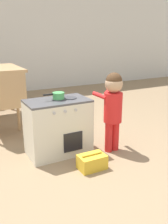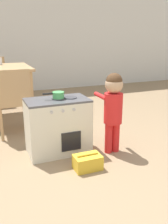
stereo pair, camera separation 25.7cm
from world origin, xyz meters
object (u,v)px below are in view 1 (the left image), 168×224
(play_kitchen, at_px, (58,127))
(dining_chair_near, at_px, (8,103))
(toy_basket, at_px, (92,162))
(toy_pot, at_px, (58,95))
(child_figure, at_px, (113,102))

(play_kitchen, xyz_separation_m, dining_chair_near, (-0.36, 0.62, 0.16))
(play_kitchen, relative_size, toy_basket, 2.53)
(toy_basket, height_order, dining_chair_near, dining_chair_near)
(play_kitchen, distance_m, toy_pot, 0.33)
(play_kitchen, distance_m, dining_chair_near, 0.73)
(play_kitchen, bearing_deg, child_figure, -21.87)
(play_kitchen, height_order, toy_pot, toy_pot)
(play_kitchen, distance_m, toy_basket, 0.52)
(play_kitchen, distance_m, child_figure, 0.62)
(child_figure, distance_m, toy_basket, 0.65)
(toy_basket, bearing_deg, dining_chair_near, 115.33)
(play_kitchen, bearing_deg, dining_chair_near, 120.37)
(toy_pot, distance_m, child_figure, 0.56)
(child_figure, distance_m, dining_chair_near, 1.22)
(toy_pot, height_order, child_figure, child_figure)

